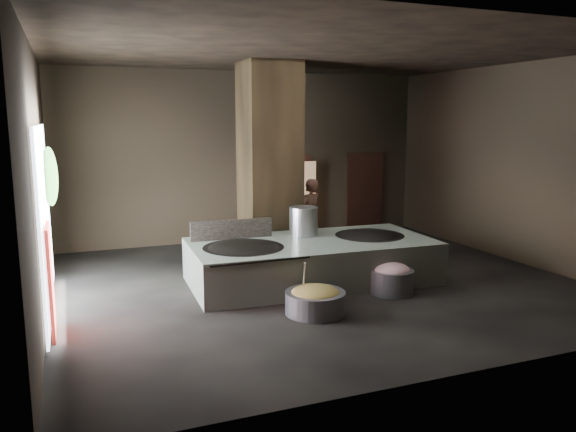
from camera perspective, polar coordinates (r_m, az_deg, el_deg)
name	(u,v)px	position (r m, az deg, el deg)	size (l,w,h in m)	color
floor	(316,284)	(11.46, 2.82, -6.93)	(10.00, 9.00, 0.10)	black
ceiling	(318,49)	(11.06, 3.03, 16.55)	(10.00, 9.00, 0.10)	black
back_wall	(247,157)	(15.27, -4.19, 6.03)	(10.00, 0.10, 4.50)	black
front_wall	(472,203)	(7.16, 18.16, 1.31)	(10.00, 0.10, 4.50)	black
left_wall	(35,181)	(10.05, -24.34, 3.24)	(0.10, 9.00, 4.50)	black
right_wall	(518,164)	(13.89, 22.33, 4.95)	(0.10, 9.00, 4.50)	black
pillar	(270,164)	(12.67, -1.89, 5.28)	(1.20, 1.20, 4.50)	black
hearth_platform	(312,261)	(11.37, 2.43, -4.59)	(4.85, 2.32, 0.84)	#A6B4A2
platform_cap	(312,242)	(11.28, 2.44, -2.66)	(4.74, 2.28, 0.03)	black
wok_left	(244,252)	(10.76, -4.54, -3.65)	(1.53, 1.53, 0.42)	black
wok_left_rim	(243,248)	(10.74, -4.55, -3.29)	(1.56, 1.56, 0.05)	black
wok_right	(369,239)	(11.94, 8.28, -2.38)	(1.42, 1.42, 0.40)	black
wok_right_rim	(370,236)	(11.93, 8.29, -2.05)	(1.45, 1.45, 0.05)	black
stock_pot	(304,222)	(11.73, 1.59, -0.60)	(0.59, 0.59, 0.63)	#B4B8BC
splash_guard	(232,230)	(11.45, -5.74, -1.42)	(1.69, 0.06, 0.42)	black
cook	(310,217)	(13.61, 2.22, -0.06)	(0.67, 0.43, 1.84)	brown
veg_basin	(315,303)	(9.61, 2.79, -8.77)	(1.02, 1.02, 0.38)	slate
veg_fill	(315,293)	(9.56, 2.79, -7.86)	(0.84, 0.84, 0.26)	olive
ladle	(304,281)	(9.57, 1.61, -6.57)	(0.03, 0.03, 0.81)	#B4B8BC
meat_basin	(391,281)	(10.85, 10.47, -6.53)	(0.83, 0.83, 0.45)	slate
meat_fill	(392,270)	(10.79, 10.50, -5.40)	(0.69, 0.69, 0.26)	#CC7A83
doorway_near	(290,197)	(15.69, 0.16, 1.93)	(1.18, 0.08, 2.38)	black
doorway_near_glow	(301,199)	(15.62, 1.31, 1.71)	(0.89, 0.04, 2.10)	#8C6647
doorway_far	(365,193)	(16.72, 7.83, 2.33)	(1.18, 0.08, 2.38)	black
doorway_far_glow	(368,194)	(16.89, 8.13, 2.22)	(0.86, 0.04, 2.03)	#8C6647
left_opening	(45,218)	(10.33, -23.48, -0.19)	(0.04, 4.20, 3.10)	white
pavilion_sliver	(51,281)	(9.22, -22.96, -6.07)	(0.05, 0.90, 1.70)	maroon
tree_silhouette	(50,176)	(11.34, -23.03, 3.73)	(0.28, 1.10, 1.10)	#194714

